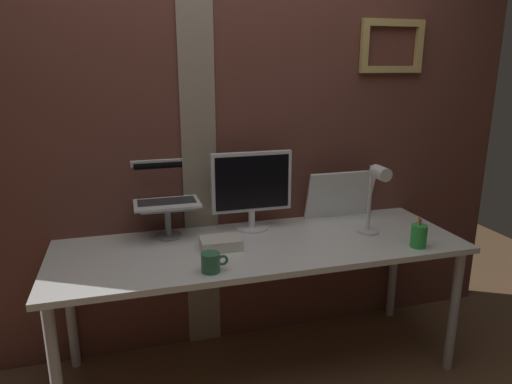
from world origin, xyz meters
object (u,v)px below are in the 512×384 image
(monitor, at_px, (252,186))
(desk_lamp, at_px, (375,192))
(whiteboard_panel, at_px, (340,195))
(pen_cup, at_px, (419,236))
(coffee_mug, at_px, (211,262))
(laptop, at_px, (165,190))

(monitor, bearing_deg, desk_lamp, -25.56)
(monitor, xyz_separation_m, whiteboard_panel, (0.56, 0.04, -0.11))
(pen_cup, bearing_deg, whiteboard_panel, 108.98)
(monitor, relative_size, coffee_mug, 3.65)
(laptop, height_order, whiteboard_panel, laptop)
(laptop, xyz_separation_m, coffee_mug, (0.14, -0.55, -0.20))
(monitor, height_order, whiteboard_panel, monitor)
(monitor, relative_size, laptop, 1.31)
(laptop, relative_size, coffee_mug, 2.78)
(monitor, bearing_deg, laptop, 171.01)
(whiteboard_panel, relative_size, desk_lamp, 1.07)
(laptop, height_order, coffee_mug, laptop)
(desk_lamp, distance_m, coffee_mug, 0.95)
(monitor, xyz_separation_m, laptop, (-0.46, 0.07, -0.01))
(coffee_mug, bearing_deg, pen_cup, 0.01)
(monitor, distance_m, pen_cup, 0.90)
(monitor, distance_m, whiteboard_panel, 0.57)
(whiteboard_panel, xyz_separation_m, pen_cup, (0.18, -0.53, -0.09))
(laptop, height_order, desk_lamp, laptop)
(laptop, relative_size, whiteboard_panel, 0.82)
(whiteboard_panel, bearing_deg, desk_lamp, -83.47)
(laptop, xyz_separation_m, desk_lamp, (1.05, -0.36, 0.00))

